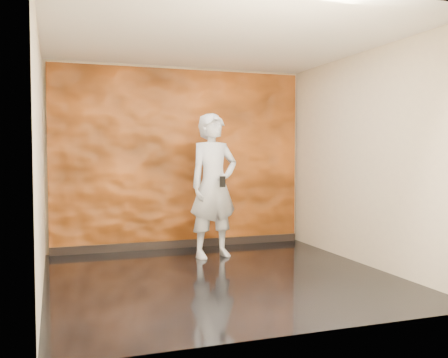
# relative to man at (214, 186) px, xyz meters

# --- Properties ---
(room) EXTENTS (4.02, 4.02, 2.81)m
(room) POSITION_rel_man_xyz_m (-0.26, -1.11, 0.39)
(room) COLOR black
(room) RESTS_ON ground
(feature_wall) EXTENTS (3.90, 0.06, 2.75)m
(feature_wall) POSITION_rel_man_xyz_m (-0.26, 0.85, 0.37)
(feature_wall) COLOR #CB5F1D
(feature_wall) RESTS_ON ground
(baseboard) EXTENTS (3.90, 0.04, 0.12)m
(baseboard) POSITION_rel_man_xyz_m (-0.26, 0.81, -0.95)
(baseboard) COLOR black
(baseboard) RESTS_ON ground
(man) EXTENTS (0.83, 0.63, 2.03)m
(man) POSITION_rel_man_xyz_m (0.00, 0.00, 0.00)
(man) COLOR #9398A1
(man) RESTS_ON ground
(phone) EXTENTS (0.08, 0.02, 0.15)m
(phone) POSITION_rel_man_xyz_m (0.04, -0.27, 0.07)
(phone) COLOR black
(phone) RESTS_ON man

